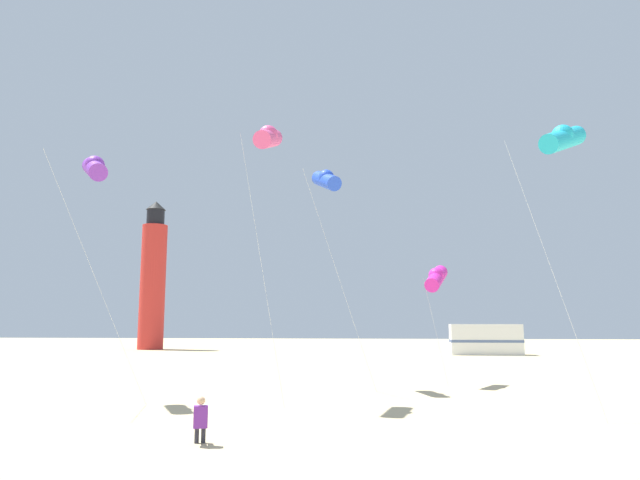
% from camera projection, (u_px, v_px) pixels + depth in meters
% --- Properties ---
extents(kite_flyer_standing, '(0.44, 0.56, 1.16)m').
position_uv_depth(kite_flyer_standing, '(201.00, 419.00, 13.75)').
color(kite_flyer_standing, '#722D99').
rests_on(kite_flyer_standing, ground).
extents(kite_tube_rainbow, '(1.80, 2.51, 10.80)m').
position_uv_depth(kite_tube_rainbow, '(268.00, 138.00, 22.16)').
color(kite_tube_rainbow, silver).
rests_on(kite_tube_rainbow, ground).
extents(kite_tube_violet, '(3.73, 3.96, 9.70)m').
position_uv_depth(kite_tube_violet, '(95.00, 168.00, 22.41)').
color(kite_tube_violet, silver).
rests_on(kite_tube_violet, ground).
extents(kite_tube_magenta, '(1.42, 2.59, 5.81)m').
position_uv_depth(kite_tube_magenta, '(436.00, 278.00, 27.63)').
color(kite_tube_magenta, silver).
rests_on(kite_tube_magenta, ground).
extents(kite_tube_cyan, '(3.14, 3.19, 10.05)m').
position_uv_depth(kite_tube_cyan, '(563.00, 139.00, 19.91)').
color(kite_tube_cyan, silver).
rests_on(kite_tube_cyan, ground).
extents(kite_tube_blue, '(3.09, 3.51, 10.32)m').
position_uv_depth(kite_tube_blue, '(326.00, 180.00, 26.76)').
color(kite_tube_blue, silver).
rests_on(kite_tube_blue, ground).
extents(lighthouse_distant, '(2.80, 2.80, 16.80)m').
position_uv_depth(lighthouse_distant, '(153.00, 279.00, 64.04)').
color(lighthouse_distant, red).
rests_on(lighthouse_distant, ground).
extents(rv_van_white, '(6.50, 2.51, 2.80)m').
position_uv_depth(rv_van_white, '(486.00, 340.00, 52.47)').
color(rv_van_white, white).
rests_on(rv_van_white, ground).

